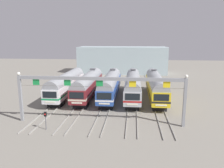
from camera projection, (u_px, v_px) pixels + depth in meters
name	position (u px, v px, depth m)	size (l,w,h in m)	color
ground_plane	(110.00, 98.00, 43.59)	(160.00, 160.00, 0.00)	gray
track_bed	(117.00, 81.00, 60.14)	(18.97, 70.00, 0.15)	gray
commuter_train_white	(67.00, 84.00, 43.88)	(2.88, 18.06, 4.77)	white
commuter_train_maroon	(88.00, 84.00, 43.46)	(2.88, 18.06, 5.05)	maroon
commuter_train_blue	(110.00, 84.00, 43.04)	(2.88, 18.06, 5.05)	#284C9E
commuter_train_stainless	(133.00, 85.00, 42.62)	(2.88, 18.06, 5.05)	#B2B5BA
commuter_train_yellow	(156.00, 85.00, 42.20)	(2.88, 18.06, 5.05)	gold
catenary_gantry	(100.00, 86.00, 29.36)	(22.71, 0.44, 6.97)	gray
yard_signal_mast	(45.00, 117.00, 28.04)	(0.28, 0.35, 2.43)	#59595E
maintenance_building	(122.00, 60.00, 74.67)	(28.99, 10.00, 8.71)	#9EB2B7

